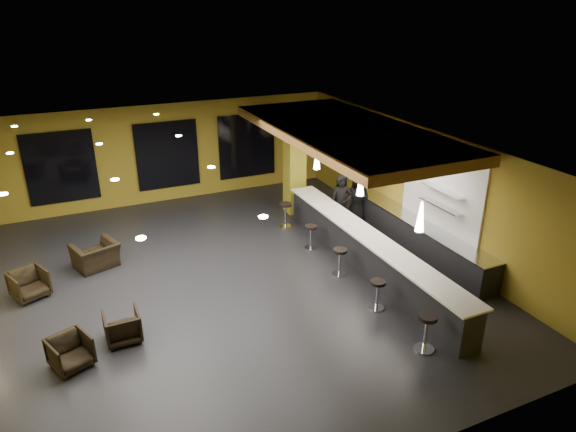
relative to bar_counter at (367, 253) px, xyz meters
name	(u,v)px	position (x,y,z in m)	size (l,w,h in m)	color
floor	(227,282)	(-3.65, 1.00, -0.55)	(12.00, 13.00, 0.10)	black
ceiling	(219,149)	(-3.65, 1.00, 3.05)	(12.00, 13.00, 0.10)	black
wall_back	(167,153)	(-3.65, 7.55, 1.25)	(12.00, 0.10, 3.50)	olive
wall_front	(365,387)	(-3.65, -5.55, 1.25)	(12.00, 0.10, 3.50)	olive
wall_right	(420,186)	(2.40, 1.00, 1.25)	(0.10, 13.00, 3.50)	olive
wood_soffit	(345,131)	(0.35, 2.00, 2.86)	(3.60, 8.00, 0.28)	olive
window_left	(61,168)	(-7.15, 7.44, 1.20)	(2.20, 0.06, 2.40)	black
window_center	(167,155)	(-3.65, 7.44, 1.20)	(2.20, 0.06, 2.40)	black
window_right	(247,146)	(-0.65, 7.44, 1.20)	(2.20, 0.06, 2.40)	black
tile_backsplash	(442,189)	(2.31, 0.00, 1.50)	(0.06, 3.20, 2.40)	white
bar_counter	(367,253)	(0.00, 0.00, 0.00)	(0.60, 8.00, 1.00)	black
bar_top	(368,236)	(0.00, 0.00, 0.52)	(0.78, 8.10, 0.05)	white
prep_counter	(416,235)	(2.00, 0.50, -0.07)	(0.70, 6.00, 0.86)	black
prep_top	(417,221)	(2.00, 0.50, 0.39)	(0.72, 6.00, 0.03)	silver
wall_shelf_lower	(441,205)	(2.17, -0.20, 1.10)	(0.30, 1.50, 0.03)	silver
wall_shelf_upper	(443,190)	(2.17, -0.20, 1.55)	(0.30, 1.50, 0.03)	silver
column	(295,163)	(0.00, 4.60, 1.25)	(0.60, 0.60, 3.50)	olive
pendant_0	(421,217)	(0.00, -2.00, 1.85)	(0.20, 0.20, 0.70)	white
pendant_1	(361,183)	(0.00, 0.50, 1.85)	(0.20, 0.20, 0.70)	white
pendant_2	(317,158)	(0.00, 3.00, 1.85)	(0.20, 0.20, 0.70)	white
staff_a	(341,204)	(0.64, 2.53, 0.41)	(0.67, 0.44, 1.82)	black
staff_b	(343,196)	(1.18, 3.31, 0.30)	(0.78, 0.61, 1.60)	black
staff_c	(357,198)	(1.43, 2.85, 0.35)	(0.83, 0.54, 1.70)	black
armchair_a	(70,352)	(-7.52, -0.95, -0.16)	(0.73, 0.75, 0.68)	black
armchair_b	(122,326)	(-6.46, -0.48, -0.16)	(0.73, 0.75, 0.68)	black
armchair_c	(29,284)	(-8.29, 2.25, -0.14)	(0.77, 0.79, 0.72)	black
armchair_d	(96,255)	(-6.65, 3.19, -0.14)	(1.10, 0.96, 0.72)	black
bar_stool_0	(426,328)	(-0.75, -3.45, 0.04)	(0.43, 0.43, 0.85)	silver
bar_stool_1	(378,291)	(-0.79, -1.72, -0.02)	(0.38, 0.38, 0.75)	silver
bar_stool_2	(340,259)	(-0.80, 0.05, -0.01)	(0.39, 0.39, 0.76)	silver
bar_stool_3	(311,234)	(-0.78, 1.79, -0.03)	(0.37, 0.37, 0.73)	silver
bar_stool_4	(286,212)	(-0.82, 3.52, 0.02)	(0.41, 0.41, 0.81)	silver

